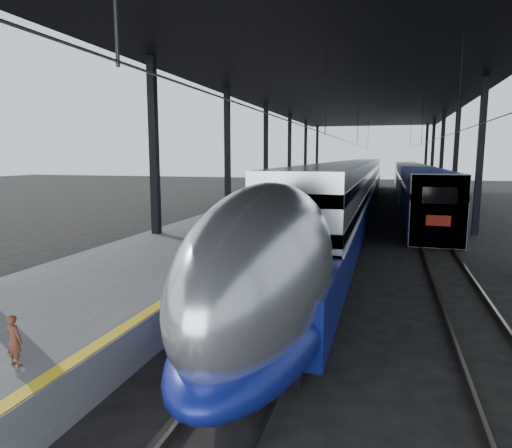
% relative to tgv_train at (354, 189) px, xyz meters
% --- Properties ---
extents(ground, '(160.00, 160.00, 0.00)m').
position_rel_tgv_train_xyz_m(ground, '(-2.00, -23.06, -1.95)').
color(ground, black).
rests_on(ground, ground).
extents(platform, '(6.00, 80.00, 1.00)m').
position_rel_tgv_train_xyz_m(platform, '(-5.50, -3.06, -1.45)').
color(platform, '#4C4C4F').
rests_on(platform, ground).
extents(yellow_strip, '(0.30, 80.00, 0.01)m').
position_rel_tgv_train_xyz_m(yellow_strip, '(-2.70, -3.06, -0.94)').
color(yellow_strip, yellow).
rests_on(yellow_strip, platform).
extents(rails, '(6.52, 80.00, 0.16)m').
position_rel_tgv_train_xyz_m(rails, '(2.50, -3.06, -1.87)').
color(rails, slate).
rests_on(rails, ground).
extents(canopy, '(18.00, 75.00, 9.47)m').
position_rel_tgv_train_xyz_m(canopy, '(-0.10, -3.06, 7.17)').
color(canopy, black).
rests_on(canopy, ground).
extents(tgv_train, '(2.91, 65.20, 4.17)m').
position_rel_tgv_train_xyz_m(tgv_train, '(0.00, 0.00, 0.00)').
color(tgv_train, '#B0B3B8').
rests_on(tgv_train, ground).
extents(second_train, '(2.70, 56.05, 3.72)m').
position_rel_tgv_train_xyz_m(second_train, '(5.00, 13.88, -0.07)').
color(second_train, navy).
rests_on(second_train, ground).
extents(child, '(0.37, 0.27, 0.91)m').
position_rel_tgv_train_xyz_m(child, '(-3.55, -31.05, -0.49)').
color(child, '#51281B').
rests_on(child, platform).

